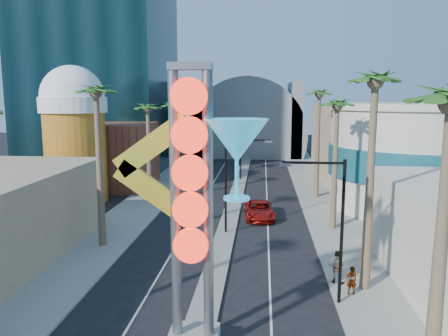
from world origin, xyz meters
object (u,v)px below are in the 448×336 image
(red_pickup, at_px, (259,210))
(pedestrian_a, at_px, (351,280))
(pedestrian_b, at_px, (337,267))
(neon_sign, at_px, (211,191))

(red_pickup, relative_size, pedestrian_a, 3.43)
(pedestrian_a, xyz_separation_m, pedestrian_b, (-0.57, 1.55, 0.16))
(red_pickup, xyz_separation_m, pedestrian_b, (4.74, -14.32, 0.35))
(pedestrian_a, relative_size, pedestrian_b, 0.84)
(pedestrian_b, bearing_deg, red_pickup, -50.49)
(pedestrian_a, bearing_deg, neon_sign, 33.31)
(neon_sign, height_order, pedestrian_b, neon_sign)
(pedestrian_b, bearing_deg, neon_sign, 70.13)
(neon_sign, relative_size, pedestrian_b, 6.36)
(neon_sign, relative_size, pedestrian_a, 7.58)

